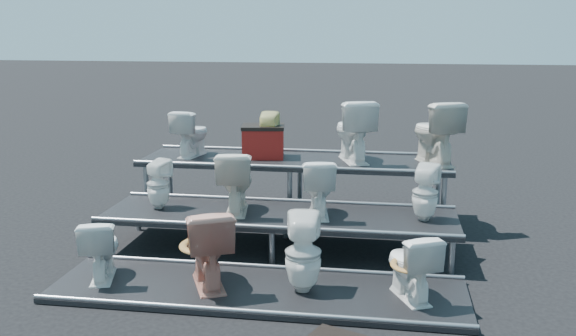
# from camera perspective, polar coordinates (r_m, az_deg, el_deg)

# --- Properties ---
(ground) EXTENTS (80.00, 80.00, 0.00)m
(ground) POSITION_cam_1_polar(r_m,az_deg,el_deg) (7.82, -0.78, -7.32)
(ground) COLOR black
(ground) RESTS_ON ground
(tier_front) EXTENTS (4.20, 1.20, 0.06)m
(tier_front) POSITION_cam_1_polar(r_m,az_deg,el_deg) (6.62, -2.73, -10.84)
(tier_front) COLOR black
(tier_front) RESTS_ON ground
(tier_mid) EXTENTS (4.20, 1.20, 0.46)m
(tier_mid) POSITION_cam_1_polar(r_m,az_deg,el_deg) (7.74, -0.79, -5.72)
(tier_mid) COLOR black
(tier_mid) RESTS_ON ground
(tier_back) EXTENTS (4.20, 1.20, 0.86)m
(tier_back) POSITION_cam_1_polar(r_m,az_deg,el_deg) (8.92, 0.63, -1.91)
(tier_back) COLOR black
(tier_back) RESTS_ON ground
(toilet_0) EXTENTS (0.54, 0.73, 0.66)m
(toilet_0) POSITION_cam_1_polar(r_m,az_deg,el_deg) (7.00, -16.31, -6.86)
(toilet_0) COLOR white
(toilet_0) RESTS_ON tier_front
(toilet_1) EXTENTS (0.76, 0.93, 0.83)m
(toilet_1) POSITION_cam_1_polar(r_m,az_deg,el_deg) (6.57, -7.21, -6.92)
(toilet_1) COLOR tan
(toilet_1) RESTS_ON tier_front
(toilet_2) EXTENTS (0.39, 0.40, 0.80)m
(toilet_2) POSITION_cam_1_polar(r_m,az_deg,el_deg) (6.38, 1.36, -7.56)
(toilet_2) COLOR white
(toilet_2) RESTS_ON tier_front
(toilet_3) EXTENTS (0.62, 0.76, 0.68)m
(toilet_3) POSITION_cam_1_polar(r_m,az_deg,el_deg) (6.36, 10.85, -8.46)
(toilet_3) COLOR white
(toilet_3) RESTS_ON tier_front
(toilet_4) EXTENTS (0.36, 0.36, 0.61)m
(toilet_4) POSITION_cam_1_polar(r_m,az_deg,el_deg) (7.98, -11.47, -1.42)
(toilet_4) COLOR white
(toilet_4) RESTS_ON tier_mid
(toilet_5) EXTENTS (0.53, 0.80, 0.76)m
(toilet_5) POSITION_cam_1_polar(r_m,az_deg,el_deg) (7.68, -4.69, -1.19)
(toilet_5) COLOR silver
(toilet_5) RESTS_ON tier_mid
(toilet_6) EXTENTS (0.49, 0.73, 0.69)m
(toilet_6) POSITION_cam_1_polar(r_m,az_deg,el_deg) (7.52, 2.72, -1.71)
(toilet_6) COLOR white
(toilet_6) RESTS_ON tier_mid
(toilet_7) EXTENTS (0.38, 0.38, 0.66)m
(toilet_7) POSITION_cam_1_polar(r_m,az_deg,el_deg) (7.49, 12.10, -2.16)
(toilet_7) COLOR white
(toilet_7) RESTS_ON tier_mid
(toilet_8) EXTENTS (0.48, 0.70, 0.65)m
(toilet_8) POSITION_cam_1_polar(r_m,az_deg,el_deg) (9.09, -8.59, 3.09)
(toilet_8) COLOR white
(toilet_8) RESTS_ON tier_back
(toilet_9) EXTENTS (0.30, 0.30, 0.64)m
(toilet_9) POSITION_cam_1_polar(r_m,az_deg,el_deg) (8.82, -1.75, 2.92)
(toilet_9) COLOR beige
(toilet_9) RESTS_ON tier_back
(toilet_10) EXTENTS (0.71, 0.93, 0.84)m
(toilet_10) POSITION_cam_1_polar(r_m,az_deg,el_deg) (8.67, 5.83, 3.35)
(toilet_10) COLOR white
(toilet_10) RESTS_ON tier_back
(toilet_11) EXTENTS (0.76, 0.95, 0.85)m
(toilet_11) POSITION_cam_1_polar(r_m,az_deg,el_deg) (8.67, 12.93, 3.12)
(toilet_11) COLOR silver
(toilet_11) RESTS_ON tier_back
(red_crate) EXTENTS (0.62, 0.53, 0.40)m
(red_crate) POSITION_cam_1_polar(r_m,az_deg,el_deg) (8.91, -2.22, 2.23)
(red_crate) COLOR maroon
(red_crate) RESTS_ON tier_back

